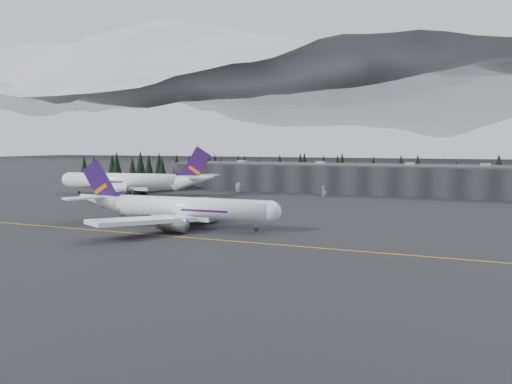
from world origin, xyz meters
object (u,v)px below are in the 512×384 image
at_px(jet_main, 174,208).
at_px(gse_vehicle_b, 324,195).
at_px(gse_vehicle_a, 238,191).
at_px(jet_parked, 135,182).
at_px(terminal, 342,178).

bearing_deg(jet_main, gse_vehicle_b, 75.53).
relative_size(jet_main, gse_vehicle_a, 12.93).
bearing_deg(jet_parked, jet_main, 124.97).
relative_size(terminal, jet_parked, 2.26).
height_order(terminal, gse_vehicle_b, terminal).
bearing_deg(gse_vehicle_a, jet_main, -86.61).
xyz_separation_m(jet_parked, gse_vehicle_b, (76.14, 23.36, -5.08)).
distance_m(gse_vehicle_a, gse_vehicle_b, 40.41).
height_order(jet_main, gse_vehicle_a, jet_main).
xyz_separation_m(jet_parked, gse_vehicle_a, (35.90, 27.03, -5.24)).
bearing_deg(gse_vehicle_a, jet_parked, -153.26).
distance_m(jet_main, gse_vehicle_b, 88.47).
xyz_separation_m(terminal, jet_parked, (-77.27, -51.18, -0.42)).
distance_m(jet_main, jet_parked, 85.53).
distance_m(jet_main, gse_vehicle_a, 92.82).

